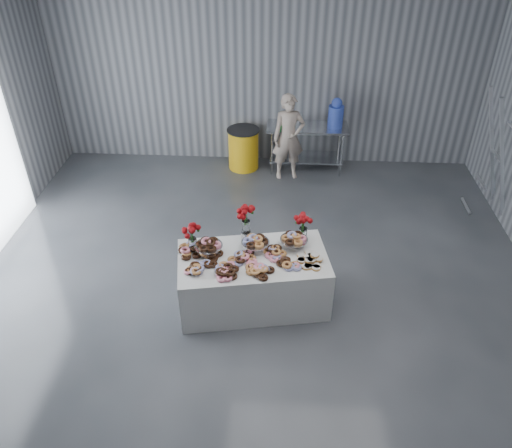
{
  "coord_description": "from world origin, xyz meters",
  "views": [
    {
      "loc": [
        0.36,
        -4.57,
        4.73
      ],
      "look_at": [
        0.04,
        0.78,
        0.97
      ],
      "focal_mm": 35.0,
      "sensor_mm": 36.0,
      "label": 1
    }
  ],
  "objects_px": {
    "display_table": "(253,280)",
    "stepladder": "(497,156)",
    "prep_table": "(307,140)",
    "trash_barrel": "(244,149)",
    "water_jug": "(336,114)",
    "person": "(289,137)"
  },
  "relations": [
    {
      "from": "display_table",
      "to": "stepladder",
      "type": "height_order",
      "value": "stepladder"
    },
    {
      "from": "prep_table",
      "to": "stepladder",
      "type": "bearing_deg",
      "value": -24.97
    },
    {
      "from": "prep_table",
      "to": "trash_barrel",
      "type": "xyz_separation_m",
      "value": [
        -1.2,
        -0.0,
        -0.22
      ]
    },
    {
      "from": "display_table",
      "to": "stepladder",
      "type": "relative_size",
      "value": 0.88
    },
    {
      "from": "prep_table",
      "to": "water_jug",
      "type": "relative_size",
      "value": 2.71
    },
    {
      "from": "stepladder",
      "to": "prep_table",
      "type": "bearing_deg",
      "value": 155.03
    },
    {
      "from": "water_jug",
      "to": "stepladder",
      "type": "xyz_separation_m",
      "value": [
        2.45,
        -1.37,
        -0.07
      ]
    },
    {
      "from": "display_table",
      "to": "person",
      "type": "bearing_deg",
      "value": 82.9
    },
    {
      "from": "prep_table",
      "to": "trash_barrel",
      "type": "bearing_deg",
      "value": -180.0
    },
    {
      "from": "water_jug",
      "to": "person",
      "type": "relative_size",
      "value": 0.35
    },
    {
      "from": "water_jug",
      "to": "display_table",
      "type": "bearing_deg",
      "value": -108.81
    },
    {
      "from": "person",
      "to": "prep_table",
      "type": "bearing_deg",
      "value": 31.43
    },
    {
      "from": "prep_table",
      "to": "water_jug",
      "type": "xyz_separation_m",
      "value": [
        0.5,
        -0.0,
        0.53
      ]
    },
    {
      "from": "person",
      "to": "stepladder",
      "type": "distance_m",
      "value": 3.47
    },
    {
      "from": "prep_table",
      "to": "stepladder",
      "type": "relative_size",
      "value": 0.69
    },
    {
      "from": "display_table",
      "to": "stepladder",
      "type": "xyz_separation_m",
      "value": [
        3.72,
        2.38,
        0.7
      ]
    },
    {
      "from": "display_table",
      "to": "water_jug",
      "type": "height_order",
      "value": "water_jug"
    },
    {
      "from": "person",
      "to": "stepladder",
      "type": "bearing_deg",
      "value": -27.88
    },
    {
      "from": "display_table",
      "to": "prep_table",
      "type": "distance_m",
      "value": 3.83
    },
    {
      "from": "display_table",
      "to": "trash_barrel",
      "type": "height_order",
      "value": "trash_barrel"
    },
    {
      "from": "trash_barrel",
      "to": "person",
      "type": "bearing_deg",
      "value": -19.76
    },
    {
      "from": "water_jug",
      "to": "trash_barrel",
      "type": "relative_size",
      "value": 0.7
    }
  ]
}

